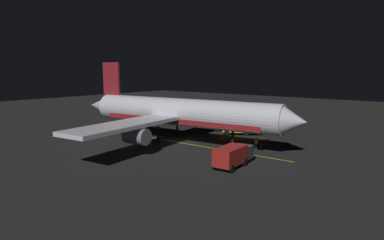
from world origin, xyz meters
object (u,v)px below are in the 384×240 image
at_px(baggage_truck, 233,156).
at_px(ground_crew_worker, 256,144).
at_px(catering_truck, 240,127).
at_px(traffic_cone_near_right, 268,139).
at_px(traffic_cone_near_left, 219,139).
at_px(airliner, 178,113).
at_px(traffic_cone_under_wing, 261,146).

height_order(baggage_truck, ground_crew_worker, baggage_truck).
height_order(catering_truck, traffic_cone_near_right, catering_truck).
bearing_deg(catering_truck, traffic_cone_near_left, -1.26).
xyz_separation_m(airliner, baggage_truck, (6.13, 13.41, -3.08)).
bearing_deg(catering_truck, ground_crew_worker, 41.65).
relative_size(catering_truck, ground_crew_worker, 3.74).
bearing_deg(traffic_cone_under_wing, ground_crew_worker, 2.66).
xyz_separation_m(baggage_truck, catering_truck, (-16.62, -8.80, 0.04)).
height_order(baggage_truck, traffic_cone_under_wing, baggage_truck).
height_order(ground_crew_worker, traffic_cone_near_right, ground_crew_worker).
distance_m(catering_truck, ground_crew_worker, 10.89).
bearing_deg(traffic_cone_under_wing, airliner, -71.45).
height_order(traffic_cone_near_left, traffic_cone_near_right, same).
xyz_separation_m(ground_crew_worker, traffic_cone_near_right, (-6.45, -1.44, -0.64)).
relative_size(baggage_truck, traffic_cone_under_wing, 11.46).
xyz_separation_m(airliner, traffic_cone_under_wing, (-3.95, 11.77, -4.05)).
relative_size(airliner, traffic_cone_near_right, 69.06).
distance_m(airliner, catering_truck, 11.85).
bearing_deg(baggage_truck, ground_crew_worker, -169.54).
relative_size(airliner, traffic_cone_under_wing, 69.06).
height_order(airliner, baggage_truck, airliner).
bearing_deg(traffic_cone_near_right, baggage_truck, 11.37).
bearing_deg(airliner, traffic_cone_near_left, 134.98).
bearing_deg(traffic_cone_near_right, traffic_cone_under_wing, 15.67).
height_order(traffic_cone_near_left, traffic_cone_under_wing, same).
height_order(airliner, traffic_cone_under_wing, airliner).
xyz_separation_m(airliner, ground_crew_worker, (-2.35, 11.84, -3.41)).
bearing_deg(ground_crew_worker, airliner, -78.76).
relative_size(airliner, baggage_truck, 6.03).
bearing_deg(ground_crew_worker, baggage_truck, 10.46).
height_order(airliner, traffic_cone_near_left, airliner).
height_order(airliner, traffic_cone_near_right, airliner).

